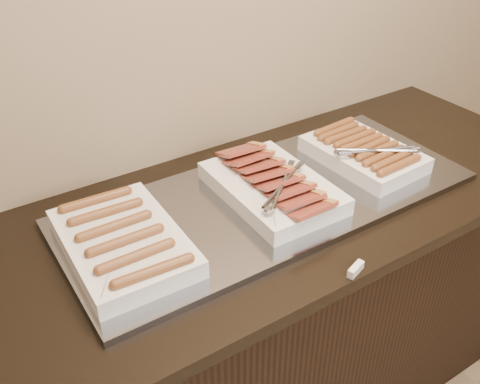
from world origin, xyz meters
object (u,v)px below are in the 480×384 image
(warming_tray, at_px, (270,198))
(dish_center, at_px, (273,186))
(dish_right, at_px, (364,152))
(counter, at_px, (261,313))
(dish_left, at_px, (123,241))

(warming_tray, xyz_separation_m, dish_center, (0.00, -0.00, 0.04))
(warming_tray, height_order, dish_right, dish_right)
(dish_right, bearing_deg, dish_center, 176.93)
(counter, relative_size, dish_right, 5.63)
(counter, height_order, dish_center, dish_center)
(warming_tray, distance_m, dish_center, 0.04)
(counter, bearing_deg, dish_right, -0.59)
(dish_left, height_order, dish_center, dish_center)
(counter, bearing_deg, dish_left, -180.00)
(dish_left, relative_size, dish_center, 0.96)
(dish_center, relative_size, dish_right, 1.15)
(counter, distance_m, dish_left, 0.65)
(dish_center, bearing_deg, dish_left, -179.48)
(counter, xyz_separation_m, dish_right, (0.38, -0.00, 0.50))
(counter, distance_m, warming_tray, 0.46)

